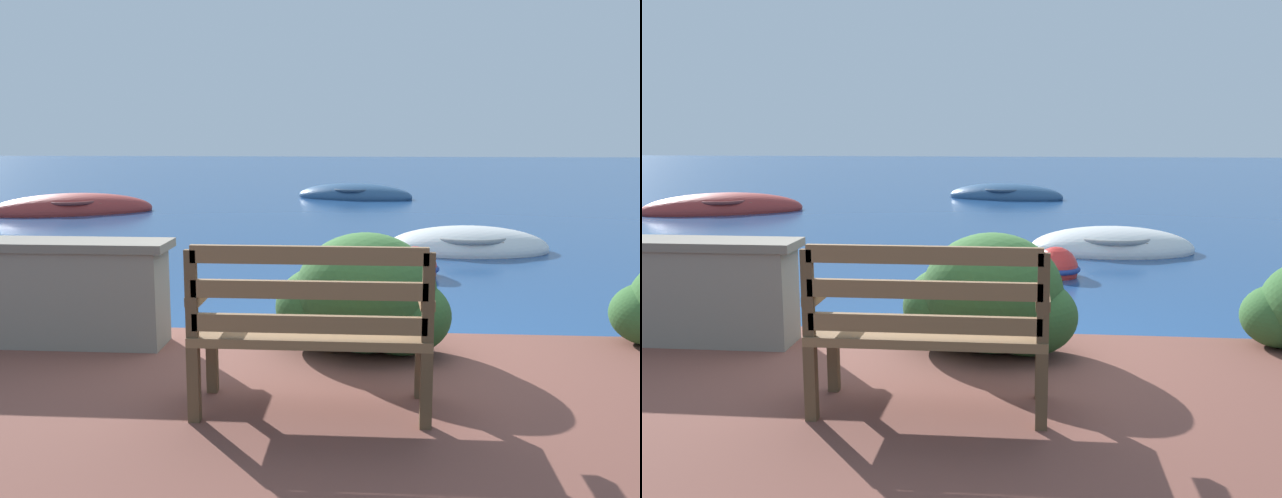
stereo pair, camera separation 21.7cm
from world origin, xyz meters
TOP-DOWN VIEW (x-y plane):
  - ground_plane at (0.00, 0.00)m, footprint 80.00×80.00m
  - park_bench at (-0.10, -1.56)m, footprint 1.25×0.48m
  - stone_wall at (-2.26, -0.46)m, footprint 2.18×0.38m
  - hedge_clump_far_left at (-2.38, -0.27)m, footprint 1.01×0.73m
  - hedge_clump_left at (0.16, -0.46)m, footprint 1.19×0.86m
  - rowboat_nearest at (1.56, 4.92)m, footprint 2.36×1.34m
  - rowboat_mid at (-5.95, 9.06)m, footprint 3.49×2.54m
  - rowboat_far at (-0.22, 12.67)m, footprint 3.11×1.84m
  - mooring_buoy at (0.73, 3.15)m, footprint 0.57×0.57m

SIDE VIEW (x-z plane):
  - ground_plane at x=0.00m, z-range 0.00..0.00m
  - rowboat_far at x=-0.22m, z-range -0.27..0.38m
  - rowboat_nearest at x=1.56m, z-range -0.26..0.37m
  - rowboat_mid at x=-5.95m, z-range -0.29..0.42m
  - mooring_buoy at x=0.73m, z-range -0.17..0.35m
  - hedge_clump_far_left at x=-2.38m, z-range 0.17..0.86m
  - hedge_clump_left at x=0.16m, z-range 0.17..0.98m
  - stone_wall at x=-2.26m, z-range 0.22..0.96m
  - park_bench at x=-0.10m, z-range 0.24..1.16m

